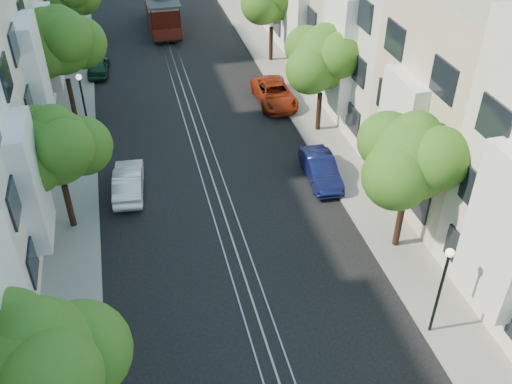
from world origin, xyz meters
TOP-DOWN VIEW (x-y plane):
  - ground at (0.00, 28.00)m, footprint 200.00×200.00m
  - sidewalk_east at (7.25, 28.00)m, footprint 2.50×80.00m
  - sidewalk_west at (-7.25, 28.00)m, footprint 2.50×80.00m
  - rail_left at (-0.55, 28.00)m, footprint 0.06×80.00m
  - rail_slot at (0.00, 28.00)m, footprint 0.06×80.00m
  - rail_right at (0.55, 28.00)m, footprint 0.06×80.00m
  - lane_line at (0.00, 28.00)m, footprint 0.08×80.00m
  - townhouses_east at (11.87, 27.91)m, footprint 7.75×72.00m
  - tree_e_b at (7.26, 8.98)m, footprint 4.93×4.08m
  - tree_e_c at (7.26, 19.98)m, footprint 4.84×3.99m
  - tree_w_a at (-7.14, 1.98)m, footprint 4.93×4.08m
  - tree_w_b at (-7.14, 13.98)m, footprint 4.72×3.87m
  - tree_w_c at (-7.14, 24.98)m, footprint 5.13×4.28m
  - lamp_east at (6.30, 4.00)m, footprint 0.32×0.32m
  - lamp_west at (-6.30, 22.00)m, footprint 0.32×0.32m
  - cable_car at (0.04, 40.03)m, footprint 2.64×8.17m
  - parked_car_e_mid at (5.60, 14.91)m, footprint 1.64×4.19m
  - parked_car_e_far at (5.60, 24.19)m, footprint 2.28×4.93m
  - parked_car_w_mid at (-4.40, 16.23)m, footprint 1.80×4.21m
  - parked_car_w_far at (-5.60, 31.74)m, footprint 1.75×3.80m

SIDE VIEW (x-z plane):
  - ground at x=0.00m, z-range 0.00..0.00m
  - lane_line at x=0.00m, z-range 0.00..0.01m
  - rail_left at x=-0.55m, z-range 0.00..0.02m
  - rail_slot at x=0.00m, z-range 0.00..0.02m
  - rail_right at x=0.55m, z-range 0.00..0.02m
  - sidewalk_east at x=7.25m, z-range 0.00..0.12m
  - sidewalk_west at x=-7.25m, z-range 0.00..0.12m
  - parked_car_w_far at x=-5.60m, z-range 0.00..1.26m
  - parked_car_w_mid at x=-4.40m, z-range 0.00..1.35m
  - parked_car_e_mid at x=5.60m, z-range 0.00..1.36m
  - parked_car_e_far at x=5.60m, z-range 0.00..1.37m
  - cable_car at x=0.04m, z-range 0.29..3.42m
  - lamp_east at x=6.30m, z-range 0.77..4.93m
  - lamp_west at x=-6.30m, z-range 0.77..4.93m
  - tree_w_b at x=-7.14m, z-range 1.26..7.53m
  - tree_e_c at x=7.26m, z-range 1.34..7.86m
  - tree_e_b at x=7.26m, z-range 1.39..8.07m
  - tree_w_a at x=-7.14m, z-range 1.39..8.07m
  - tree_w_c at x=-7.14m, z-range 1.52..8.62m
  - townhouses_east at x=11.87m, z-range -0.82..11.18m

